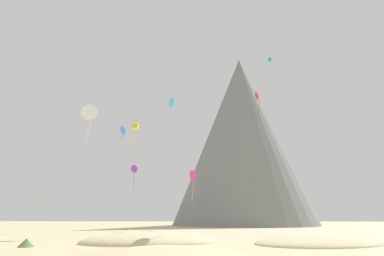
# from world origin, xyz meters

# --- Properties ---
(dune_foreground_left) EXTENTS (21.63, 19.41, 2.78)m
(dune_foreground_left) POSITION_xyz_m (-4.75, 20.23, 0.00)
(dune_foreground_left) COLOR beige
(dune_foreground_left) RESTS_ON ground_plane
(dune_midground) EXTENTS (22.67, 21.97, 2.12)m
(dune_midground) POSITION_xyz_m (16.39, 19.65, 0.00)
(dune_midground) COLOR beige
(dune_midground) RESTS_ON ground_plane
(bush_ridge_crest) EXTENTS (2.49, 2.49, 0.92)m
(bush_ridge_crest) POSITION_xyz_m (-16.96, 12.67, 0.46)
(bush_ridge_crest) COLOR #568442
(bush_ridge_crest) RESTS_ON ground_plane
(bush_far_left) EXTENTS (2.53, 2.53, 0.74)m
(bush_far_left) POSITION_xyz_m (-2.60, 1.11, 0.37)
(bush_far_left) COLOR #386633
(bush_far_left) RESTS_ON ground_plane
(rock_massif) EXTENTS (60.13, 60.13, 63.86)m
(rock_massif) POSITION_xyz_m (14.86, 102.29, 27.34)
(rock_massif) COLOR slate
(rock_massif) RESTS_ON ground_plane
(kite_cyan_mid) EXTENTS (1.69, 2.44, 2.20)m
(kite_cyan_mid) POSITION_xyz_m (-4.80, 40.93, 25.72)
(kite_cyan_mid) COLOR #33BCDB
(kite_lime_low) EXTENTS (0.58, 0.98, 1.05)m
(kite_lime_low) POSITION_xyz_m (-22.54, 25.59, 6.04)
(kite_lime_low) COLOR #8CD133
(kite_red_mid) EXTENTS (1.13, 1.59, 4.82)m
(kite_red_mid) POSITION_xyz_m (12.32, 37.92, 25.74)
(kite_red_mid) COLOR red
(kite_yellow_mid) EXTENTS (1.15, 1.08, 5.55)m
(kite_yellow_mid) POSITION_xyz_m (-10.72, 35.62, 19.27)
(kite_yellow_mid) COLOR yellow
(kite_violet_low) EXTENTS (1.39, 1.32, 4.86)m
(kite_violet_low) POSITION_xyz_m (-11.90, 41.13, 12.12)
(kite_violet_low) COLOR purple
(kite_white_mid) EXTENTS (2.57, 1.14, 6.23)m
(kite_white_mid) POSITION_xyz_m (-15.99, 25.91, 19.19)
(kite_white_mid) COLOR white
(kite_teal_high) EXTENTS (0.87, 0.53, 0.96)m
(kite_teal_high) POSITION_xyz_m (16.62, 46.30, 37.21)
(kite_teal_high) COLOR teal
(kite_magenta_low) EXTENTS (1.55, 1.69, 4.05)m
(kite_magenta_low) POSITION_xyz_m (0.94, 19.73, 8.35)
(kite_magenta_low) COLOR #D1339E
(kite_blue_mid) EXTENTS (1.18, 2.42, 3.89)m
(kite_blue_mid) POSITION_xyz_m (-18.72, 56.84, 23.93)
(kite_blue_mid) COLOR blue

